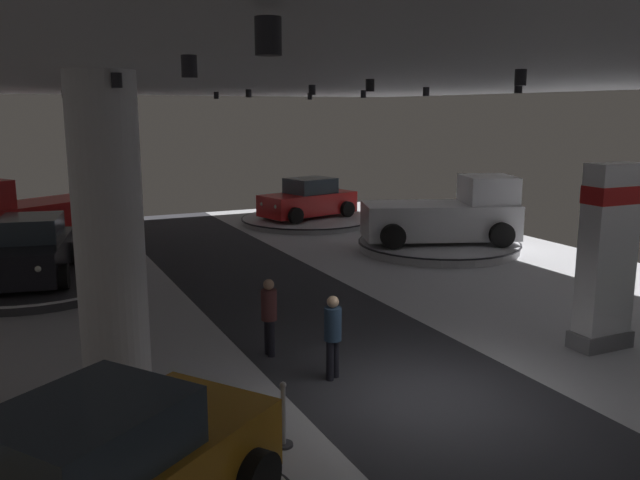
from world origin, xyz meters
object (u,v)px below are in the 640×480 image
display_platform_far_right (438,245)px  display_car_deep_right (308,200)px  display_platform_deep_right (308,220)px  display_platform_far_left (34,282)px  visitor_walking_far (269,312)px  column_left (110,242)px  pickup_truck_deep_left (17,216)px  brand_sign_pylon (607,254)px  pickup_truck_far_right (448,215)px  display_platform_deep_left (28,245)px  visitor_walking_near (333,332)px  display_car_far_left (32,251)px

display_platform_far_right → display_car_deep_right: bearing=104.4°
display_platform_deep_right → display_platform_far_left: display_platform_far_left is taller
display_car_deep_right → visitor_walking_far: (-7.23, -14.03, -0.11)m
column_left → pickup_truck_deep_left: (-1.24, 13.94, -1.52)m
brand_sign_pylon → pickup_truck_far_right: brand_sign_pylon is taller
brand_sign_pylon → display_platform_far_right: bearing=74.4°
pickup_truck_far_right → display_platform_deep_left: bearing=154.2°
pickup_truck_far_right → pickup_truck_deep_left: bearing=155.2°
display_platform_far_right → display_platform_far_left: 13.16m
column_left → display_platform_deep_right: size_ratio=0.95×
display_car_deep_right → display_platform_far_left: display_car_deep_right is taller
column_left → pickup_truck_far_right: size_ratio=0.96×
brand_sign_pylon → pickup_truck_deep_left: (-10.73, 15.66, -0.76)m
brand_sign_pylon → display_platform_far_left: (-10.50, 10.16, -1.84)m
pickup_truck_far_right → visitor_walking_far: pickup_truck_far_right is taller
display_car_deep_right → visitor_walking_near: (-6.61, -15.64, -0.11)m
column_left → visitor_walking_near: column_left is taller
display_platform_far_right → display_platform_far_left: bearing=176.9°
display_platform_far_left → brand_sign_pylon: bearing=-44.1°
brand_sign_pylon → display_platform_deep_left: 19.06m
display_platform_deep_right → display_platform_deep_left: display_platform_deep_left is taller
display_platform_deep_left → display_platform_far_left: size_ratio=1.05×
display_platform_far_right → brand_sign_pylon: bearing=-105.6°
column_left → display_platform_deep_right: column_left is taller
pickup_truck_far_right → visitor_walking_far: (-9.36, -6.82, -0.34)m
column_left → display_platform_far_right: bearing=32.5°
display_car_deep_right → visitor_walking_far: bearing=-117.3°
pickup_truck_deep_left → display_car_far_left: 5.48m
display_car_deep_right → display_platform_far_right: display_car_deep_right is taller
pickup_truck_far_right → display_car_far_left: size_ratio=1.27×
display_platform_deep_left → display_car_far_left: size_ratio=1.30×
visitor_walking_near → visitor_walking_far: bearing=111.2°
pickup_truck_far_right → display_car_far_left: (-13.43, 0.85, -0.20)m
pickup_truck_far_right → visitor_walking_near: (-8.73, -8.42, -0.34)m
pickup_truck_far_right → brand_sign_pylon: bearing=-107.5°
visitor_walking_far → pickup_truck_far_right: bearing=36.1°
display_car_deep_right → pickup_truck_far_right: (2.13, -7.21, 0.23)m
display_platform_deep_left → display_platform_far_right: size_ratio=1.02×
column_left → pickup_truck_far_right: column_left is taller
display_platform_deep_right → visitor_walking_far: size_ratio=3.65×
display_car_deep_right → display_platform_far_right: bearing=-75.6°
brand_sign_pylon → pickup_truck_far_right: 9.82m
display_car_deep_right → visitor_walking_far: display_car_deep_right is taller
display_platform_far_left → column_left: bearing=-83.2°
column_left → brand_sign_pylon: size_ratio=1.43×
brand_sign_pylon → pickup_truck_deep_left: bearing=124.4°
column_left → display_platform_far_right: column_left is taller
display_platform_far_left → visitor_walking_near: visitor_walking_near is taller
column_left → visitor_walking_far: column_left is taller
brand_sign_pylon → display_platform_deep_left: brand_sign_pylon is taller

